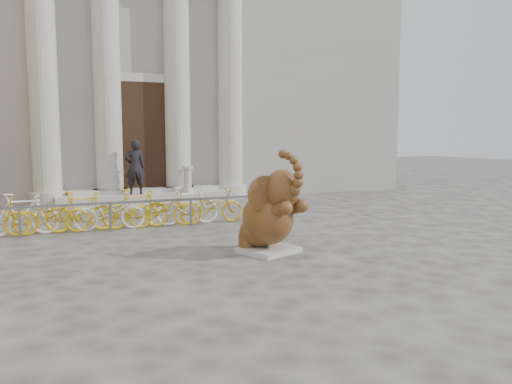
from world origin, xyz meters
name	(u,v)px	position (x,y,z in m)	size (l,w,h in m)	color
ground	(242,268)	(0.00, 0.00, 0.00)	(80.00, 80.00, 0.00)	#474442
classical_building	(122,52)	(0.00, 14.93, 5.98)	(22.00, 10.70, 12.00)	gray
entrance_steps	(148,198)	(0.00, 9.40, 0.18)	(6.00, 1.20, 0.36)	#A8A59E
elephant_statue	(270,216)	(0.94, 0.92, 0.74)	(1.38, 1.62, 2.04)	#A8A59E
bike_rack	(109,210)	(-1.75, 4.64, 0.50)	(8.00, 0.53, 1.00)	slate
pedestrian	(135,167)	(-0.46, 9.05, 1.28)	(0.67, 0.44, 1.85)	black
balustrade_post	(188,180)	(1.37, 9.10, 0.78)	(0.37, 0.37, 0.90)	#A8A59E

